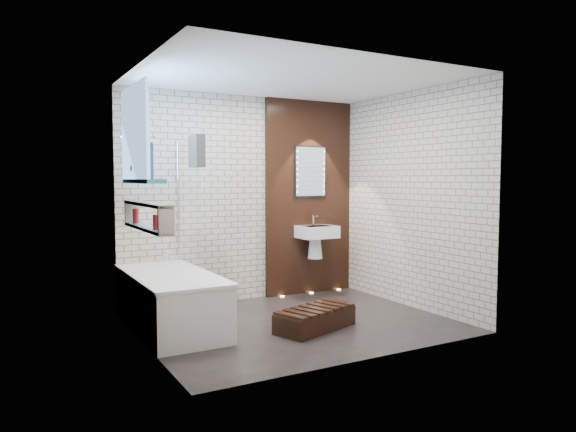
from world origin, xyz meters
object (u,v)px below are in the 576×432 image
bath_screen (189,203)px  bathtub (171,301)px  walnut_step (315,320)px  led_mirror (310,172)px  washbasin (317,236)px

bath_screen → bathtub: bearing=-128.9°
walnut_step → led_mirror: bearing=60.2°
led_mirror → walnut_step: bearing=-119.8°
bathtub → washbasin: (2.17, 0.62, 0.50)m
washbasin → walnut_step: 1.77m
bath_screen → led_mirror: (1.82, 0.34, 0.37)m
bath_screen → led_mirror: bearing=10.7°
bathtub → bath_screen: bath_screen is taller
bath_screen → walnut_step: bath_screen is taller
washbasin → led_mirror: size_ratio=0.83×
bathtub → led_mirror: (2.17, 0.78, 1.36)m
bathtub → walnut_step: bearing=-30.1°
bathtub → washbasin: washbasin is taller
walnut_step → bathtub: bearing=149.9°
bathtub → washbasin: bearing=16.0°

